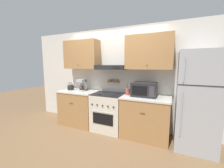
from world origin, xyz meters
TOP-DOWN VIEW (x-y plane):
  - ground_plane at (0.00, 0.00)m, footprint 16.00×16.00m
  - wall_back at (0.01, 0.65)m, footprint 5.20×0.46m
  - counter_left at (-0.89, 0.35)m, footprint 1.02×0.69m
  - counter_right at (0.91, 0.35)m, footprint 1.04×0.69m
  - stove_range at (-0.00, 0.34)m, footprint 0.76×0.68m
  - refrigerator at (1.86, 0.32)m, footprint 0.70×0.71m
  - tea_kettle at (-1.21, 0.38)m, footprint 0.23×0.18m
  - coffee_maker at (-0.83, 0.41)m, footprint 0.19×0.24m
  - microwave at (0.85, 0.40)m, footprint 0.53×0.40m
  - utensil_crock at (0.47, 0.38)m, footprint 0.10×0.10m

SIDE VIEW (x-z plane):
  - ground_plane at x=0.00m, z-range 0.00..0.00m
  - stove_range at x=0.00m, z-range -0.03..0.95m
  - counter_right at x=0.91m, z-range 0.00..0.92m
  - counter_left at x=-0.89m, z-range 0.00..0.92m
  - refrigerator at x=1.86m, z-range 0.00..1.88m
  - tea_kettle at x=-1.21m, z-range 0.89..1.10m
  - utensil_crock at x=0.47m, z-range 0.85..1.16m
  - microwave at x=0.85m, z-range 0.92..1.23m
  - coffee_maker at x=-0.83m, z-range 0.92..1.23m
  - wall_back at x=0.01m, z-range 0.20..2.75m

